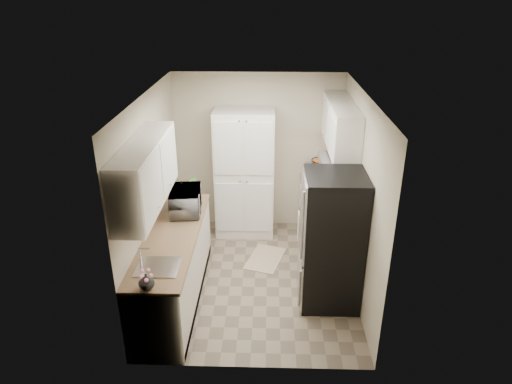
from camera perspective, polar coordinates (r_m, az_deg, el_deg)
ground at (r=6.34m, az=-0.14°, el=-10.71°), size 3.20×3.20×0.00m
room_shell at (r=5.56m, az=-0.34°, el=3.10°), size 2.64×3.24×2.52m
pantry_cabinet at (r=7.03m, az=-1.43°, el=2.25°), size 0.90×0.55×2.00m
base_cabinet_left at (r=5.85m, az=-10.15°, el=-9.26°), size 0.60×2.30×0.88m
countertop_left at (r=5.61m, az=-10.49°, el=-5.34°), size 0.63×2.33×0.04m
base_cabinet_right at (r=7.18m, az=8.09°, el=-2.39°), size 0.60×0.80×0.88m
countertop_right at (r=6.99m, az=8.31°, el=0.98°), size 0.63×0.83×0.04m
electric_range at (r=6.46m, az=8.68°, el=-5.27°), size 0.71×0.78×1.13m
refrigerator at (r=5.59m, az=9.45°, el=-5.99°), size 0.70×0.72×1.70m
microwave at (r=6.03m, az=-8.78°, el=-1.11°), size 0.45×0.61×0.32m
wine_bottle at (r=6.22m, az=-9.21°, el=-0.31°), size 0.08×0.08×0.32m
flower_vase at (r=4.67m, az=-13.55°, el=-10.82°), size 0.16×0.16×0.16m
cutting_board at (r=6.42m, az=-7.95°, el=0.35°), size 0.10×0.21×0.27m
toaster_oven at (r=7.07m, az=8.01°, el=2.48°), size 0.44×0.49×0.23m
fruit_basket at (r=7.03m, az=8.10°, el=3.87°), size 0.36×0.36×0.12m
kitchen_mat at (r=6.74m, az=1.18°, el=-8.31°), size 0.64×0.82×0.01m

